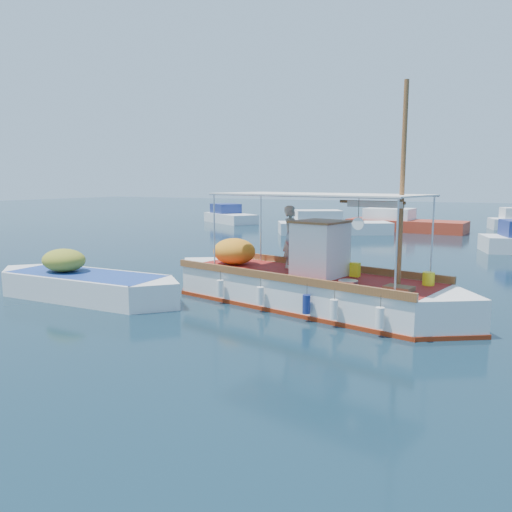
% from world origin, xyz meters
% --- Properties ---
extents(ground, '(160.00, 160.00, 0.00)m').
position_xyz_m(ground, '(0.00, 0.00, 0.00)').
color(ground, black).
rests_on(ground, ground).
extents(fishing_caique, '(9.66, 4.17, 6.03)m').
position_xyz_m(fishing_caique, '(0.26, 0.29, 0.54)').
color(fishing_caique, white).
rests_on(fishing_caique, ground).
extents(dinghy, '(6.82, 2.01, 1.66)m').
position_xyz_m(dinghy, '(-5.91, -1.94, 0.35)').
color(dinghy, white).
rests_on(dinghy, ground).
extents(bg_boat_nw, '(7.66, 5.73, 1.80)m').
position_xyz_m(bg_boat_nw, '(-5.40, 19.48, 0.49)').
color(bg_boat_nw, silver).
rests_on(bg_boat_nw, ground).
extents(bg_boat_n, '(8.31, 3.49, 1.80)m').
position_xyz_m(bg_boat_n, '(-1.51, 23.74, 0.49)').
color(bg_boat_n, '#A52F1B').
rests_on(bg_boat_n, ground).
extents(bg_boat_far_w, '(6.12, 5.08, 1.80)m').
position_xyz_m(bg_boat_far_w, '(-16.21, 24.43, 0.49)').
color(bg_boat_far_w, silver).
rests_on(bg_boat_far_w, ground).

